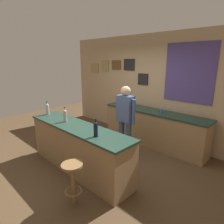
% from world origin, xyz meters
% --- Properties ---
extents(ground_plane, '(10.00, 10.00, 0.00)m').
position_xyz_m(ground_plane, '(0.00, 0.00, 0.00)').
color(ground_plane, '#4C3823').
extents(back_wall, '(6.00, 0.09, 2.80)m').
position_xyz_m(back_wall, '(0.02, 2.03, 1.42)').
color(back_wall, tan).
rests_on(back_wall, ground_plane).
extents(bar_counter, '(2.56, 0.60, 0.92)m').
position_xyz_m(bar_counter, '(0.00, -0.40, 0.46)').
color(bar_counter, olive).
rests_on(bar_counter, ground_plane).
extents(side_counter, '(2.80, 0.56, 0.90)m').
position_xyz_m(side_counter, '(0.40, 1.65, 0.45)').
color(side_counter, olive).
rests_on(side_counter, ground_plane).
extents(bartender, '(0.52, 0.21, 1.62)m').
position_xyz_m(bartender, '(0.35, 0.61, 0.94)').
color(bartender, '#384766').
rests_on(bartender, ground_plane).
extents(bar_stool, '(0.32, 0.32, 0.68)m').
position_xyz_m(bar_stool, '(0.74, -1.05, 0.46)').
color(bar_stool, brown).
rests_on(bar_stool, ground_plane).
extents(wine_bottle_a, '(0.07, 0.07, 0.31)m').
position_xyz_m(wine_bottle_a, '(-1.14, -0.39, 1.06)').
color(wine_bottle_a, '#999E99').
rests_on(wine_bottle_a, bar_counter).
extents(wine_bottle_b, '(0.07, 0.07, 0.31)m').
position_xyz_m(wine_bottle_b, '(-0.39, -0.41, 1.06)').
color(wine_bottle_b, '#999E99').
rests_on(wine_bottle_b, bar_counter).
extents(wine_bottle_c, '(0.07, 0.07, 0.31)m').
position_xyz_m(wine_bottle_c, '(0.65, -0.50, 1.06)').
color(wine_bottle_c, black).
rests_on(wine_bottle_c, bar_counter).
extents(wine_glass_a, '(0.07, 0.07, 0.16)m').
position_xyz_m(wine_glass_a, '(-0.83, 1.67, 1.01)').
color(wine_glass_a, silver).
rests_on(wine_glass_a, side_counter).
extents(wine_glass_b, '(0.07, 0.07, 0.16)m').
position_xyz_m(wine_glass_b, '(-0.20, 1.62, 1.01)').
color(wine_glass_b, silver).
rests_on(wine_glass_b, side_counter).
extents(coffee_mug, '(0.13, 0.08, 0.09)m').
position_xyz_m(coffee_mug, '(0.63, 1.64, 0.95)').
color(coffee_mug, '#336699').
rests_on(coffee_mug, side_counter).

